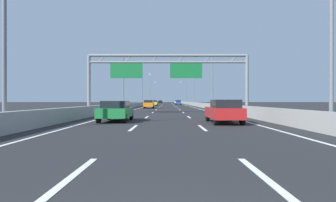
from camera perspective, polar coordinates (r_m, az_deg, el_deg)
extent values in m
plane|color=#262628|center=(101.63, 0.07, -0.68)|extent=(260.00, 260.00, 0.00)
cube|color=white|center=(5.61, -19.37, -14.66)|extent=(0.16, 3.00, 0.01)
cube|color=white|center=(14.30, -7.22, -5.62)|extent=(0.16, 3.00, 0.01)
cube|color=white|center=(23.23, -4.39, -3.40)|extent=(0.16, 3.00, 0.01)
cube|color=white|center=(32.20, -3.15, -2.42)|extent=(0.16, 3.00, 0.01)
cube|color=white|center=(41.18, -2.44, -1.86)|extent=(0.16, 3.00, 0.01)
cube|color=white|center=(50.17, -1.99, -1.50)|extent=(0.16, 3.00, 0.01)
cube|color=white|center=(59.16, -1.68, -1.25)|extent=(0.16, 3.00, 0.01)
cube|color=white|center=(68.16, -1.44, -1.07)|extent=(0.16, 3.00, 0.01)
cube|color=white|center=(77.15, -1.27, -0.93)|extent=(0.16, 3.00, 0.01)
cube|color=white|center=(86.15, -1.13, -0.82)|extent=(0.16, 3.00, 0.01)
cube|color=white|center=(95.15, -1.01, -0.73)|extent=(0.16, 3.00, 0.01)
cube|color=white|center=(104.14, -0.92, -0.65)|extent=(0.16, 3.00, 0.01)
cube|color=white|center=(113.14, -0.84, -0.59)|extent=(0.16, 3.00, 0.01)
cube|color=white|center=(122.14, -0.77, -0.54)|extent=(0.16, 3.00, 0.01)
cube|color=white|center=(131.14, -0.71, -0.49)|extent=(0.16, 3.00, 0.01)
cube|color=white|center=(140.14, -0.66, -0.45)|extent=(0.16, 3.00, 0.01)
cube|color=white|center=(149.14, -0.62, -0.42)|extent=(0.16, 3.00, 0.01)
cube|color=white|center=(158.13, -0.58, -0.39)|extent=(0.16, 3.00, 0.01)
cube|color=white|center=(5.61, 19.37, -14.68)|extent=(0.16, 3.00, 0.01)
cube|color=white|center=(14.30, 7.31, -5.62)|extent=(0.16, 3.00, 0.01)
cube|color=white|center=(23.23, 4.51, -3.40)|extent=(0.16, 3.00, 0.01)
cube|color=white|center=(32.20, 3.27, -2.42)|extent=(0.16, 3.00, 0.01)
cube|color=white|center=(41.18, 2.57, -1.86)|extent=(0.16, 3.00, 0.01)
cube|color=white|center=(50.17, 2.12, -1.50)|extent=(0.16, 3.00, 0.01)
cube|color=white|center=(59.16, 1.81, -1.25)|extent=(0.16, 3.00, 0.01)
cube|color=white|center=(68.16, 1.58, -1.07)|extent=(0.16, 3.00, 0.01)
cube|color=white|center=(77.15, 1.41, -0.93)|extent=(0.16, 3.00, 0.01)
cube|color=white|center=(86.15, 1.27, -0.82)|extent=(0.16, 3.00, 0.01)
cube|color=white|center=(95.14, 1.15, -0.73)|extent=(0.16, 3.00, 0.01)
cube|color=white|center=(104.14, 1.06, -0.65)|extent=(0.16, 3.00, 0.01)
cube|color=white|center=(113.14, 0.98, -0.59)|extent=(0.16, 3.00, 0.01)
cube|color=white|center=(122.14, 0.92, -0.54)|extent=(0.16, 3.00, 0.01)
cube|color=white|center=(131.14, 0.86, -0.49)|extent=(0.16, 3.00, 0.01)
cube|color=white|center=(140.14, 0.81, -0.45)|extent=(0.16, 3.00, 0.01)
cube|color=white|center=(149.13, 0.76, -0.42)|extent=(0.16, 3.00, 0.01)
cube|color=white|center=(158.13, 0.72, -0.39)|extent=(0.16, 3.00, 0.01)
cube|color=white|center=(89.78, -3.28, -0.78)|extent=(0.16, 176.00, 0.01)
cube|color=white|center=(89.78, 3.42, -0.78)|extent=(0.16, 176.00, 0.01)
cube|color=#9E9E99|center=(111.83, -3.47, -0.36)|extent=(0.45, 220.00, 0.95)
cube|color=#9E9E99|center=(111.83, 3.61, -0.36)|extent=(0.45, 220.00, 0.95)
cylinder|color=gray|center=(29.91, -16.24, 3.31)|extent=(0.36, 0.36, 6.20)
cylinder|color=gray|center=(29.90, 16.36, 3.31)|extent=(0.36, 0.36, 6.20)
cylinder|color=gray|center=(29.05, 0.06, 9.57)|extent=(16.76, 0.32, 0.32)
cylinder|color=gray|center=(28.95, 0.06, 8.20)|extent=(16.76, 0.26, 0.26)
cylinder|color=gray|center=(29.83, -13.64, 8.63)|extent=(0.74, 0.10, 0.74)
cylinder|color=gray|center=(29.30, -8.26, 8.79)|extent=(0.74, 0.10, 0.74)
cylinder|color=gray|center=(29.03, -2.73, 8.87)|extent=(0.74, 0.10, 0.74)
cylinder|color=gray|center=(29.03, 2.85, 8.87)|extent=(0.74, 0.10, 0.74)
cylinder|color=gray|center=(29.30, 8.38, 8.79)|extent=(0.74, 0.10, 0.74)
cylinder|color=gray|center=(29.82, 13.76, 8.64)|extent=(0.74, 0.10, 0.74)
cube|color=#146B33|center=(29.17, -8.67, 6.35)|extent=(3.40, 0.12, 1.60)
cube|color=#146B33|center=(28.90, 3.91, 6.41)|extent=(3.40, 0.12, 1.60)
cylinder|color=slate|center=(15.25, -31.12, 12.65)|extent=(0.20, 0.20, 9.50)
cylinder|color=slate|center=(15.24, 31.22, 12.66)|extent=(0.20, 0.20, 9.50)
cylinder|color=slate|center=(47.50, -9.29, 4.13)|extent=(0.20, 0.20, 9.50)
cylinder|color=slate|center=(47.88, -7.97, 9.64)|extent=(2.20, 0.12, 0.12)
cube|color=#F2EAC6|center=(47.72, -6.65, 9.55)|extent=(0.56, 0.28, 0.20)
cylinder|color=slate|center=(47.50, 9.42, 4.13)|extent=(0.20, 0.20, 9.50)
cylinder|color=slate|center=(47.87, 8.10, 9.64)|extent=(2.20, 0.12, 0.12)
cube|color=#F2EAC6|center=(47.72, 6.78, 9.55)|extent=(0.56, 0.28, 0.20)
cylinder|color=slate|center=(81.21, -5.38, 2.47)|extent=(0.20, 0.20, 9.50)
cylinder|color=slate|center=(81.43, -4.60, 5.71)|extent=(2.20, 0.12, 0.12)
cube|color=#F2EAC6|center=(81.34, -3.83, 5.64)|extent=(0.56, 0.28, 0.20)
cylinder|color=slate|center=(81.21, 5.52, 2.47)|extent=(0.20, 0.20, 9.50)
cylinder|color=slate|center=(81.43, 4.74, 5.71)|extent=(2.20, 0.12, 0.12)
cube|color=#F2EAC6|center=(81.33, 3.97, 5.64)|extent=(0.56, 0.28, 0.20)
cylinder|color=slate|center=(115.10, -3.77, 1.78)|extent=(0.20, 0.20, 9.50)
cylinder|color=slate|center=(115.25, -3.22, 4.07)|extent=(2.20, 0.12, 0.12)
cube|color=#F2EAC6|center=(115.19, -2.67, 4.02)|extent=(0.56, 0.28, 0.20)
cylinder|color=slate|center=(115.10, 3.91, 1.78)|extent=(0.20, 0.20, 9.50)
cylinder|color=slate|center=(115.25, 3.36, 4.07)|extent=(2.20, 0.12, 0.12)
cube|color=#F2EAC6|center=(115.19, 2.82, 4.02)|extent=(0.56, 0.28, 0.20)
cube|color=#2347AD|center=(87.75, 2.27, -0.39)|extent=(1.70, 4.65, 0.64)
cube|color=black|center=(87.54, 2.27, 0.00)|extent=(1.50, 2.07, 0.54)
cylinder|color=black|center=(89.50, 1.75, -0.58)|extent=(0.22, 0.64, 0.64)
cylinder|color=black|center=(89.56, 2.70, -0.58)|extent=(0.22, 0.64, 0.64)
cylinder|color=black|center=(85.95, 1.82, -0.61)|extent=(0.22, 0.64, 0.64)
cylinder|color=black|center=(86.01, 2.80, -0.61)|extent=(0.22, 0.64, 0.64)
cube|color=#1E7A38|center=(18.90, -10.76, -2.33)|extent=(1.87, 4.15, 0.61)
cube|color=black|center=(18.61, -10.93, -0.71)|extent=(1.64, 1.90, 0.47)
cylinder|color=black|center=(20.57, -12.22, -2.99)|extent=(0.22, 0.64, 0.64)
cylinder|color=black|center=(20.29, -7.66, -3.03)|extent=(0.22, 0.64, 0.64)
cylinder|color=black|center=(17.61, -14.34, -3.51)|extent=(0.22, 0.64, 0.64)
cylinder|color=black|center=(17.27, -9.03, -3.58)|extent=(0.22, 0.64, 0.64)
cube|color=orange|center=(49.12, -3.97, -0.75)|extent=(1.71, 4.31, 0.72)
cube|color=black|center=(48.62, -4.01, -0.07)|extent=(1.50, 2.02, 0.46)
cylinder|color=black|center=(50.78, -4.68, -1.13)|extent=(0.22, 0.64, 0.64)
cylinder|color=black|center=(50.68, -3.00, -1.13)|extent=(0.22, 0.64, 0.64)
cylinder|color=black|center=(47.58, -5.00, -1.21)|extent=(0.22, 0.64, 0.64)
cylinder|color=black|center=(47.47, -3.21, -1.22)|extent=(0.22, 0.64, 0.64)
cube|color=silver|center=(117.97, 1.86, -0.24)|extent=(1.79, 4.57, 0.68)
cube|color=black|center=(118.36, 1.85, 0.03)|extent=(1.58, 1.91, 0.46)
cylinder|color=black|center=(119.68, 1.45, -0.40)|extent=(0.22, 0.64, 0.64)
cylinder|color=black|center=(119.73, 2.21, -0.40)|extent=(0.22, 0.64, 0.64)
cylinder|color=black|center=(116.21, 1.50, -0.42)|extent=(0.22, 0.64, 0.64)
cylinder|color=black|center=(116.26, 2.27, -0.42)|extent=(0.22, 0.64, 0.64)
cube|color=yellow|center=(71.82, -2.93, -0.49)|extent=(1.79, 4.56, 0.67)
cube|color=black|center=(72.12, -2.91, -0.02)|extent=(1.58, 1.97, 0.51)
cylinder|color=black|center=(73.60, -3.47, -0.74)|extent=(0.22, 0.64, 0.64)
cylinder|color=black|center=(73.52, -2.24, -0.74)|extent=(0.22, 0.64, 0.64)
cylinder|color=black|center=(70.15, -3.64, -0.78)|extent=(0.22, 0.64, 0.64)
cylinder|color=black|center=(70.07, -2.36, -0.78)|extent=(0.22, 0.64, 0.64)
cube|color=black|center=(130.44, -1.55, -0.21)|extent=(1.88, 4.36, 0.66)
cube|color=black|center=(129.94, -1.55, 0.03)|extent=(1.66, 1.87, 0.46)
cylinder|color=black|center=(132.10, -1.89, -0.35)|extent=(0.22, 0.64, 0.64)
cylinder|color=black|center=(132.05, -1.17, -0.35)|extent=(0.22, 0.64, 0.64)
cylinder|color=black|center=(128.84, -1.94, -0.36)|extent=(0.22, 0.64, 0.64)
cylinder|color=black|center=(128.80, -1.20, -0.36)|extent=(0.22, 0.64, 0.64)
cube|color=red|center=(17.59, 11.64, -2.43)|extent=(1.76, 4.30, 0.67)
cube|color=black|center=(16.95, 12.07, -0.56)|extent=(1.54, 2.00, 0.50)
cylinder|color=black|center=(19.04, 8.41, -3.24)|extent=(0.22, 0.64, 0.64)
cylinder|color=black|center=(19.32, 12.92, -3.19)|extent=(0.22, 0.64, 0.64)
cylinder|color=black|center=(15.89, 10.08, -3.91)|extent=(0.22, 0.64, 0.64)
cylinder|color=black|center=(16.23, 15.44, -3.82)|extent=(0.22, 0.64, 0.64)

